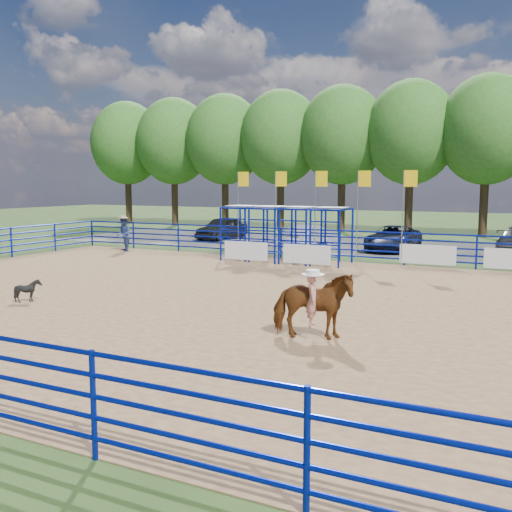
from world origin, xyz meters
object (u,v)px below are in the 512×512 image
car_b (309,235)px  car_a (222,228)px  horse_and_rider (312,303)px  car_c (393,238)px  spectator_cowboy (124,234)px  calf (28,290)px

car_b → car_a: bearing=7.2°
horse_and_rider → car_a: horse_and_rider is taller
car_b → car_c: car_c is taller
spectator_cowboy → car_a: spectator_cowboy is taller
calf → car_b: bearing=-6.9°
calf → spectator_cowboy: bearing=25.6°
car_a → car_b: 6.60m
horse_and_rider → car_a: size_ratio=0.53×
spectator_cowboy → car_b: (7.92, 7.16, -0.33)m
car_c → calf: bearing=-108.9°
spectator_cowboy → car_c: bearing=27.3°
calf → car_a: (-4.45, 20.05, 0.37)m
horse_and_rider → spectator_cowboy: (-15.20, 11.95, 0.07)m
horse_and_rider → car_c: 18.78m
horse_and_rider → calf: horse_and_rider is taller
spectator_cowboy → car_a: 8.34m
calf → spectator_cowboy: spectator_cowboy is taller
horse_and_rider → calf: 9.35m
horse_and_rider → car_b: (-7.28, 19.12, -0.26)m
spectator_cowboy → car_c: size_ratio=0.39×
car_b → calf: bearing=100.3°
spectator_cowboy → car_a: size_ratio=0.44×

